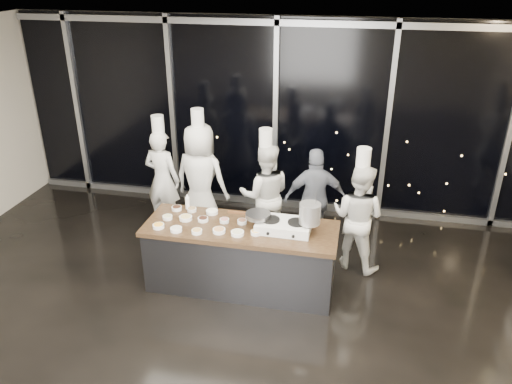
{
  "coord_description": "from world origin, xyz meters",
  "views": [
    {
      "loc": [
        1.35,
        -4.47,
        3.97
      ],
      "look_at": [
        0.14,
        1.2,
        1.26
      ],
      "focal_mm": 35.0,
      "sensor_mm": 36.0,
      "label": 1
    }
  ],
  "objects_px": {
    "guest": "(315,199)",
    "chef_center": "(265,195)",
    "chef_right": "(358,216)",
    "chef_far_left": "(162,178)",
    "frying_pan": "(257,215)",
    "chef_left": "(201,179)",
    "stock_pot": "(310,214)",
    "stove": "(284,226)",
    "demo_counter": "(241,257)"
  },
  "relations": [
    {
      "from": "stove",
      "to": "chef_center",
      "type": "distance_m",
      "value": 1.26
    },
    {
      "from": "demo_counter",
      "to": "chef_right",
      "type": "relative_size",
      "value": 1.39
    },
    {
      "from": "stove",
      "to": "guest",
      "type": "height_order",
      "value": "guest"
    },
    {
      "from": "stove",
      "to": "chef_right",
      "type": "distance_m",
      "value": 1.22
    },
    {
      "from": "chef_center",
      "to": "chef_left",
      "type": "bearing_deg",
      "value": -20.78
    },
    {
      "from": "demo_counter",
      "to": "stove",
      "type": "distance_m",
      "value": 0.75
    },
    {
      "from": "stove",
      "to": "frying_pan",
      "type": "relative_size",
      "value": 1.23
    },
    {
      "from": "stove",
      "to": "chef_far_left",
      "type": "distance_m",
      "value": 2.54
    },
    {
      "from": "frying_pan",
      "to": "chef_far_left",
      "type": "height_order",
      "value": "chef_far_left"
    },
    {
      "from": "chef_far_left",
      "to": "chef_center",
      "type": "relative_size",
      "value": 1.02
    },
    {
      "from": "chef_center",
      "to": "chef_right",
      "type": "distance_m",
      "value": 1.41
    },
    {
      "from": "chef_center",
      "to": "guest",
      "type": "bearing_deg",
      "value": 174.08
    },
    {
      "from": "frying_pan",
      "to": "chef_far_left",
      "type": "bearing_deg",
      "value": 144.52
    },
    {
      "from": "demo_counter",
      "to": "chef_left",
      "type": "distance_m",
      "value": 1.71
    },
    {
      "from": "chef_far_left",
      "to": "chef_left",
      "type": "xyz_separation_m",
      "value": [
        0.64,
        -0.03,
        0.06
      ]
    },
    {
      "from": "demo_counter",
      "to": "chef_center",
      "type": "distance_m",
      "value": 1.24
    },
    {
      "from": "frying_pan",
      "to": "guest",
      "type": "height_order",
      "value": "guest"
    },
    {
      "from": "chef_left",
      "to": "stove",
      "type": "bearing_deg",
      "value": 149.06
    },
    {
      "from": "stock_pot",
      "to": "demo_counter",
      "type": "bearing_deg",
      "value": -178.44
    },
    {
      "from": "stove",
      "to": "chef_left",
      "type": "relative_size",
      "value": 0.34
    },
    {
      "from": "chef_far_left",
      "to": "frying_pan",
      "type": "bearing_deg",
      "value": 154.27
    },
    {
      "from": "chef_left",
      "to": "guest",
      "type": "xyz_separation_m",
      "value": [
        1.78,
        -0.08,
        -0.12
      ]
    },
    {
      "from": "chef_far_left",
      "to": "stock_pot",
      "type": "bearing_deg",
      "value": 161.88
    },
    {
      "from": "stock_pot",
      "to": "chef_center",
      "type": "relative_size",
      "value": 0.14
    },
    {
      "from": "chef_left",
      "to": "chef_center",
      "type": "distance_m",
      "value": 1.06
    },
    {
      "from": "chef_far_left",
      "to": "chef_left",
      "type": "distance_m",
      "value": 0.65
    },
    {
      "from": "frying_pan",
      "to": "chef_center",
      "type": "distance_m",
      "value": 1.18
    },
    {
      "from": "guest",
      "to": "stock_pot",
      "type": "bearing_deg",
      "value": 79.77
    },
    {
      "from": "guest",
      "to": "chef_center",
      "type": "bearing_deg",
      "value": -6.07
    },
    {
      "from": "demo_counter",
      "to": "chef_left",
      "type": "height_order",
      "value": "chef_left"
    },
    {
      "from": "demo_counter",
      "to": "chef_right",
      "type": "distance_m",
      "value": 1.7
    },
    {
      "from": "stove",
      "to": "frying_pan",
      "type": "xyz_separation_m",
      "value": [
        -0.34,
        0.02,
        0.1
      ]
    },
    {
      "from": "chef_left",
      "to": "guest",
      "type": "height_order",
      "value": "chef_left"
    },
    {
      "from": "stock_pot",
      "to": "chef_right",
      "type": "relative_size",
      "value": 0.15
    },
    {
      "from": "guest",
      "to": "frying_pan",
      "type": "bearing_deg",
      "value": 51.06
    },
    {
      "from": "guest",
      "to": "demo_counter",
      "type": "bearing_deg",
      "value": 44.76
    },
    {
      "from": "chef_right",
      "to": "guest",
      "type": "bearing_deg",
      "value": -12.87
    },
    {
      "from": "chef_center",
      "to": "stock_pot",
      "type": "bearing_deg",
      "value": 111.74
    },
    {
      "from": "guest",
      "to": "chef_right",
      "type": "bearing_deg",
      "value": 132.9
    },
    {
      "from": "chef_far_left",
      "to": "chef_left",
      "type": "bearing_deg",
      "value": -171.87
    },
    {
      "from": "demo_counter",
      "to": "chef_left",
      "type": "relative_size",
      "value": 1.23
    },
    {
      "from": "stove",
      "to": "chef_right",
      "type": "bearing_deg",
      "value": 42.38
    },
    {
      "from": "chef_center",
      "to": "chef_right",
      "type": "bearing_deg",
      "value": 153.21
    },
    {
      "from": "frying_pan",
      "to": "stock_pot",
      "type": "xyz_separation_m",
      "value": [
        0.66,
        -0.02,
        0.1
      ]
    },
    {
      "from": "frying_pan",
      "to": "chef_right",
      "type": "height_order",
      "value": "chef_right"
    },
    {
      "from": "frying_pan",
      "to": "chef_center",
      "type": "relative_size",
      "value": 0.3
    },
    {
      "from": "stock_pot",
      "to": "guest",
      "type": "height_order",
      "value": "guest"
    },
    {
      "from": "stove",
      "to": "chef_center",
      "type": "relative_size",
      "value": 0.37
    },
    {
      "from": "frying_pan",
      "to": "guest",
      "type": "relative_size",
      "value": 0.36
    },
    {
      "from": "demo_counter",
      "to": "guest",
      "type": "distance_m",
      "value": 1.54
    }
  ]
}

